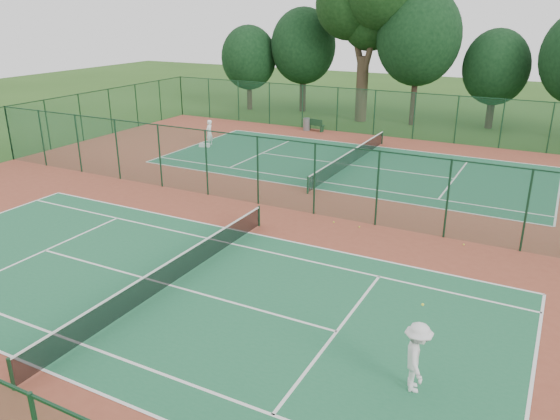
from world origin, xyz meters
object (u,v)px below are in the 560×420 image
object	(u,v)px
kit_bag	(204,145)
trash_bin	(307,124)
player_near	(417,357)
bench	(315,125)
big_tree	(368,3)
player_far	(209,133)

from	to	relation	value
kit_bag	trash_bin	bearing A→B (deg)	48.92
player_near	trash_bin	world-z (taller)	player_near
trash_bin	bench	world-z (taller)	trash_bin
trash_bin	kit_bag	xyz separation A→B (m)	(-4.05, -8.47, -0.36)
player_near	big_tree	distance (m)	37.29
player_far	bench	size ratio (longest dim) A/B	1.10
bench	kit_bag	xyz separation A→B (m)	(-4.73, -8.56, -0.38)
player_near	player_far	world-z (taller)	player_near
player_near	trash_bin	bearing A→B (deg)	9.98
player_near	bench	distance (m)	31.71
player_far	bench	distance (m)	9.27
player_far	big_tree	size ratio (longest dim) A/B	0.13
player_near	kit_bag	world-z (taller)	player_near
player_far	trash_bin	bearing A→B (deg)	148.21
bench	big_tree	distance (m)	11.06
bench	big_tree	xyz separation A→B (m)	(1.89, 5.94, 9.13)
player_far	kit_bag	world-z (taller)	player_far
bench	player_near	bearing A→B (deg)	-50.60
player_near	trash_bin	size ratio (longest dim) A/B	1.94
player_far	big_tree	world-z (taller)	big_tree
player_near	trash_bin	distance (m)	31.97
player_far	bench	xyz separation A→B (m)	(4.67, 8.00, -0.42)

